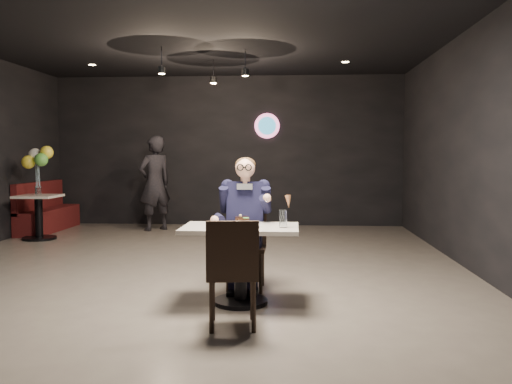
# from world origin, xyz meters

# --- Properties ---
(floor) EXTENTS (9.00, 9.00, 0.00)m
(floor) POSITION_xyz_m (0.00, 0.00, 0.00)
(floor) COLOR slate
(floor) RESTS_ON ground
(wall_sign) EXTENTS (0.50, 0.06, 0.50)m
(wall_sign) POSITION_xyz_m (0.80, 4.47, 2.00)
(wall_sign) COLOR pink
(wall_sign) RESTS_ON floor
(pendant_lights) EXTENTS (1.40, 1.20, 0.36)m
(pendant_lights) POSITION_xyz_m (0.00, 2.00, 2.88)
(pendant_lights) COLOR black
(pendant_lights) RESTS_ON floor
(main_table) EXTENTS (1.10, 0.70, 0.75)m
(main_table) POSITION_xyz_m (0.83, -1.29, 0.38)
(main_table) COLOR white
(main_table) RESTS_ON floor
(chair_far) EXTENTS (0.42, 0.46, 0.92)m
(chair_far) POSITION_xyz_m (0.83, -0.74, 0.46)
(chair_far) COLOR black
(chair_far) RESTS_ON floor
(chair_near) EXTENTS (0.47, 0.50, 0.92)m
(chair_near) POSITION_xyz_m (0.83, -1.98, 0.46)
(chair_near) COLOR black
(chair_near) RESTS_ON floor
(seated_man) EXTENTS (0.60, 0.80, 1.44)m
(seated_man) POSITION_xyz_m (0.83, -0.74, 0.72)
(seated_man) COLOR black
(seated_man) RESTS_ON floor
(dessert_plate) EXTENTS (0.24, 0.24, 0.01)m
(dessert_plate) POSITION_xyz_m (0.91, -1.36, 0.76)
(dessert_plate) COLOR white
(dessert_plate) RESTS_ON main_table
(cake_slice) EXTENTS (0.14, 0.12, 0.08)m
(cake_slice) POSITION_xyz_m (0.85, -1.35, 0.80)
(cake_slice) COLOR black
(cake_slice) RESTS_ON dessert_plate
(mint_leaf) EXTENTS (0.07, 0.04, 0.01)m
(mint_leaf) POSITION_xyz_m (0.89, -1.39, 0.84)
(mint_leaf) COLOR green
(mint_leaf) RESTS_ON cake_slice
(sundae_glass) EXTENTS (0.07, 0.07, 0.16)m
(sundae_glass) POSITION_xyz_m (1.23, -1.36, 0.83)
(sundae_glass) COLOR silver
(sundae_glass) RESTS_ON main_table
(wafer_cone) EXTENTS (0.07, 0.07, 0.12)m
(wafer_cone) POSITION_xyz_m (1.28, -1.33, 0.99)
(wafer_cone) COLOR #B77D4B
(wafer_cone) RESTS_ON sundae_glass
(booth_bench) EXTENTS (0.46, 1.84, 0.92)m
(booth_bench) POSITION_xyz_m (-3.25, 3.40, 0.46)
(booth_bench) COLOR #440F0E
(booth_bench) RESTS_ON floor
(side_table) EXTENTS (0.64, 0.64, 0.81)m
(side_table) POSITION_xyz_m (-2.95, 2.40, 0.40)
(side_table) COLOR white
(side_table) RESTS_ON floor
(balloon_vase) EXTENTS (0.10, 0.10, 0.15)m
(balloon_vase) POSITION_xyz_m (-2.95, 2.40, 0.83)
(balloon_vase) COLOR silver
(balloon_vase) RESTS_ON side_table
(balloon_bunch) EXTENTS (0.40, 0.40, 0.67)m
(balloon_bunch) POSITION_xyz_m (-2.95, 2.40, 1.23)
(balloon_bunch) COLOR yellow
(balloon_bunch) RESTS_ON balloon_vase
(passerby) EXTENTS (0.76, 0.75, 1.78)m
(passerby) POSITION_xyz_m (-1.27, 3.62, 0.89)
(passerby) COLOR black
(passerby) RESTS_ON floor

